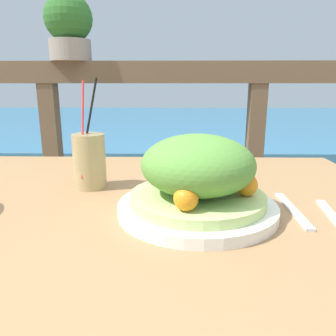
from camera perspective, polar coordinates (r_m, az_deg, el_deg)
The scene contains 8 objects.
patio_table at distance 0.68m, azimuth -7.37°, elevation -14.50°, with size 1.16×0.91×0.77m.
railing_fence at distance 1.47m, azimuth -2.68°, elevation 5.63°, with size 2.80×0.08×1.10m.
sea_backdrop at distance 4.01m, azimuth -0.28°, elevation 4.24°, with size 12.00×4.00×0.59m.
salad_plate at distance 0.59m, azimuth 5.19°, elevation -2.12°, with size 0.29×0.29×0.15m.
drink_glass at distance 0.76m, azimuth -13.51°, elevation 1.27°, with size 0.07×0.07×0.25m.
potted_plant at distance 1.53m, azimuth -16.89°, elevation 22.55°, with size 0.20×0.20×0.27m.
fork at distance 0.66m, azimuth 20.86°, elevation -6.81°, with size 0.02×0.18×0.00m.
knife at distance 0.65m, azimuth 26.99°, elevation -7.84°, with size 0.04×0.18×0.00m.
Camera 1 is at (0.10, -0.59, 1.01)m, focal length 35.00 mm.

